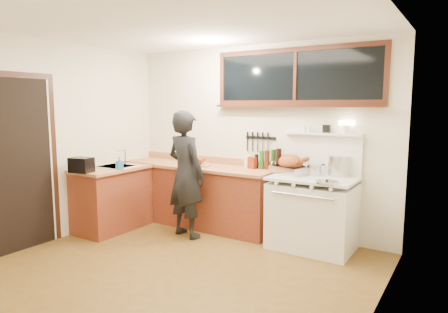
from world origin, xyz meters
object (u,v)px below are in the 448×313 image
Objects in this scene: man at (186,174)px; cutting_board at (197,162)px; roast_turkey at (291,166)px; vintage_stove at (313,211)px.

cutting_board is (-0.13, 0.43, 0.10)m from man.
cutting_board is 0.86× the size of roast_turkey.
roast_turkey is at bearing 23.08° from man.
vintage_stove is 1.72m from man.
man reaches higher than roast_turkey.
vintage_stove is 1.81m from cutting_board.
roast_turkey reaches higher than cutting_board.
cutting_board is 1.41m from roast_turkey.
man is at bearing -156.92° from roast_turkey.
man is at bearing -163.65° from vintage_stove.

